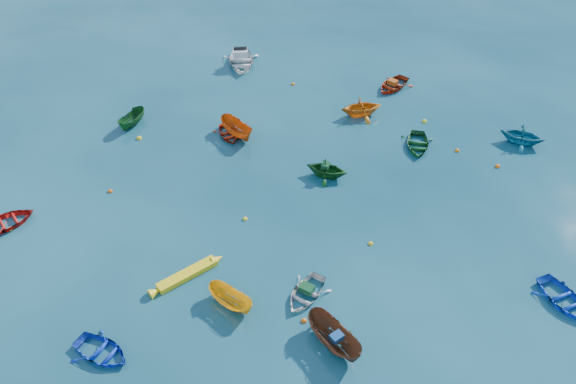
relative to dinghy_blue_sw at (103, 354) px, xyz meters
name	(u,v)px	position (x,y,z in m)	size (l,w,h in m)	color
ground	(328,249)	(12.68, 1.16, 0.00)	(160.00, 160.00, 0.00)	#093343
dinghy_blue_sw	(103,354)	(0.00, 0.00, 0.00)	(2.08, 2.91, 0.60)	#0F31C0
dinghy_white_near	(306,296)	(10.02, -1.16, 0.00)	(2.03, 2.84, 0.59)	silver
sampan_brown_mid	(334,345)	(9.82, -4.35, 0.00)	(1.30, 3.44, 1.33)	brown
dinghy_blue_se	(562,302)	(21.42, -7.29, 0.00)	(2.24, 3.13, 0.65)	blue
sampan_yellow_mid	(232,305)	(6.43, -0.02, 0.00)	(1.04, 2.77, 1.07)	#F9B016
dinghy_green_e	(417,147)	(23.00, 6.95, 0.00)	(2.24, 3.14, 0.65)	#124E20
dinghy_cyan_se	(520,143)	(29.66, 4.08, 0.00)	(2.53, 2.93, 1.54)	#166C88
dinghy_red_nw	(7,225)	(-3.06, 11.20, 0.00)	(2.36, 3.30, 0.69)	red
sampan_orange_n	(237,136)	(12.47, 13.71, 0.00)	(1.25, 3.31, 1.28)	#BB5211
dinghy_green_n	(326,176)	(15.82, 6.91, 0.00)	(2.28, 2.64, 1.39)	#124D1A
dinghy_red_ne	(393,88)	(26.17, 14.44, 0.00)	(2.41, 3.37, 0.70)	#A32A0D
dinghy_red_far	(228,136)	(11.89, 13.99, 0.00)	(1.87, 2.61, 0.54)	red
dinghy_orange_far	(361,115)	(21.69, 12.11, 0.00)	(2.62, 3.04, 1.60)	orange
sampan_green_far	(133,125)	(6.24, 18.34, 0.00)	(1.05, 2.78, 1.07)	#114B1C
kayak_yellow	(188,276)	(5.07, 2.78, 0.00)	(0.61, 4.09, 0.42)	yellow
motorboat_white	(241,65)	(16.87, 23.45, 0.00)	(3.19, 4.45, 1.52)	silver
tarp_green_a	(307,288)	(10.10, -1.10, 0.46)	(0.70, 0.53, 0.34)	#114625
tarp_blue_a	(337,337)	(9.85, -4.50, 0.81)	(0.58, 0.44, 0.28)	navy
tarp_green_b	(326,165)	(15.75, 6.98, 0.84)	(0.59, 0.45, 0.29)	#104021
tarp_orange_b	(393,82)	(26.08, 14.40, 0.52)	(0.72, 0.55, 0.35)	#B44B12
buoy_or_a	(304,321)	(9.21, -2.51, 0.00)	(0.29, 0.29, 0.29)	#FC5C0D
buoy_ye_a	(371,244)	(15.01, 0.48, 0.00)	(0.29, 0.29, 0.29)	yellow
buoy_or_b	(457,151)	(25.14, 5.31, 0.00)	(0.32, 0.32, 0.32)	orange
buoy_ye_b	(10,229)	(-2.91, 10.75, 0.00)	(0.31, 0.31, 0.31)	yellow
buoy_or_c	(110,192)	(3.02, 11.57, 0.00)	(0.31, 0.31, 0.31)	#E0560C
buoy_ye_c	(245,219)	(9.52, 5.49, 0.00)	(0.29, 0.29, 0.29)	yellow
buoy_or_d	(497,167)	(26.36, 2.74, 0.00)	(0.35, 0.35, 0.35)	#FF620D
buoy_ye_d	(139,139)	(6.16, 16.46, 0.00)	(0.39, 0.39, 0.39)	yellow
buoy_or_e	(293,84)	(19.27, 18.44, 0.00)	(0.32, 0.32, 0.32)	orange
buoy_ye_e	(424,122)	(25.38, 9.26, 0.00)	(0.36, 0.36, 0.36)	yellow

